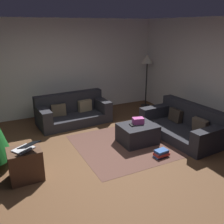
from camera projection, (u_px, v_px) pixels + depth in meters
name	position (u px, v px, depth m)	size (l,w,h in m)	color
ground_plane	(99.00, 164.00, 4.57)	(6.40, 6.40, 0.00)	brown
rear_partition	(52.00, 68.00, 6.79)	(6.40, 0.12, 2.60)	silver
couch_left	(73.00, 112.00, 6.48)	(1.87, 0.97, 0.74)	#26262B
couch_right	(185.00, 125.00, 5.67)	(1.09, 1.94, 0.71)	#26262B
ottoman	(137.00, 134.00, 5.37)	(0.77, 0.63, 0.40)	#26262B
gift_box	(138.00, 121.00, 5.36)	(0.23, 0.16, 0.13)	#B23F8C
tv_remote	(132.00, 125.00, 5.27)	(0.05, 0.16, 0.02)	black
side_table	(25.00, 164.00, 4.07)	(0.52, 0.44, 0.53)	#4C3323
laptop	(26.00, 147.00, 3.94)	(0.46, 0.48, 0.17)	silver
book_stack	(161.00, 153.00, 4.82)	(0.31, 0.20, 0.14)	#2D5193
corner_lamp	(147.00, 63.00, 7.44)	(0.36, 0.36, 1.59)	black
area_rug	(137.00, 142.00, 5.43)	(2.60, 2.00, 0.01)	brown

